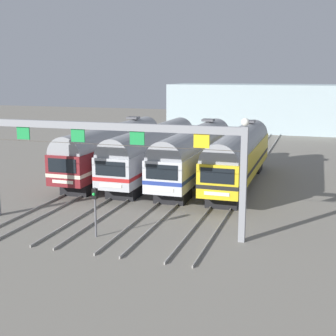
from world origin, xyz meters
The scene contains 9 objects.
ground_plane centered at (0.00, 0.00, 0.00)m, with size 160.00×160.00×0.00m, color gray.
track_bed centered at (0.00, 17.00, 0.07)m, with size 13.05×70.00×0.15m.
commuter_train_maroon centered at (-5.77, 0.00, 2.69)m, with size 2.88×18.06×5.05m.
commuter_train_stainless centered at (-1.92, -0.01, 2.69)m, with size 2.88×18.06×4.77m.
commuter_train_silver centered at (1.92, 0.00, 2.69)m, with size 2.88×18.06×5.05m.
commuter_train_yellow centered at (5.77, 0.00, 2.69)m, with size 2.88×18.06×5.05m.
catenary_gantry centered at (0.00, -13.50, 5.08)m, with size 16.78×0.44×6.97m.
yard_signal_mast centered at (0.00, -15.32, 2.05)m, with size 0.28×0.35×2.93m.
maintenance_building centered at (3.15, 39.60, 3.77)m, with size 29.96×10.00×7.54m, color #9EB2B7.
Camera 1 is at (11.90, -38.85, 9.33)m, focal length 50.41 mm.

